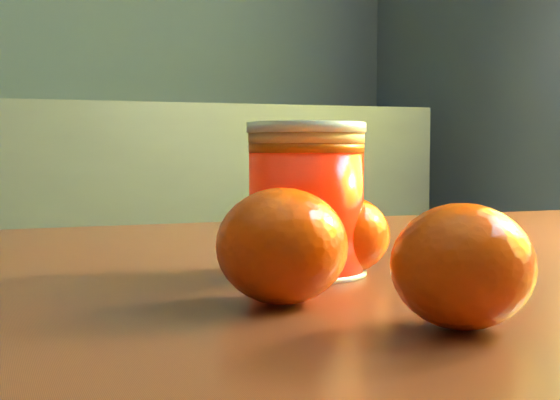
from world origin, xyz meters
name	(u,v)px	position (x,y,z in m)	size (l,w,h in m)	color
table	(364,393)	(0.86, 0.06, 0.63)	(0.97, 0.69, 0.72)	#612818
juice_glass	(306,200)	(0.80, 0.03, 0.77)	(0.08, 0.08, 0.09)	#FF1E05
orange_front	(282,246)	(0.75, -0.05, 0.75)	(0.07, 0.07, 0.06)	#FD4205
orange_back	(346,235)	(0.83, 0.03, 0.75)	(0.06, 0.06, 0.05)	#FD4205
orange_extra	(462,266)	(0.81, -0.13, 0.75)	(0.06, 0.06, 0.06)	#FD4205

